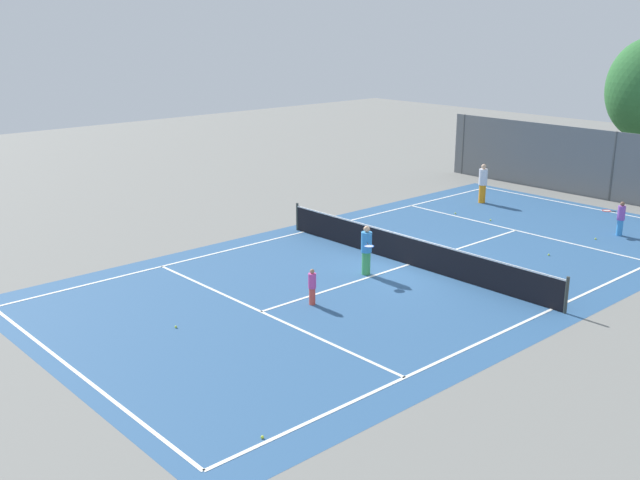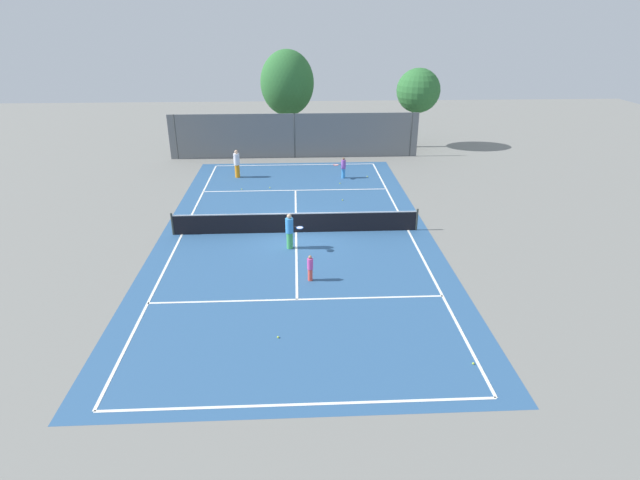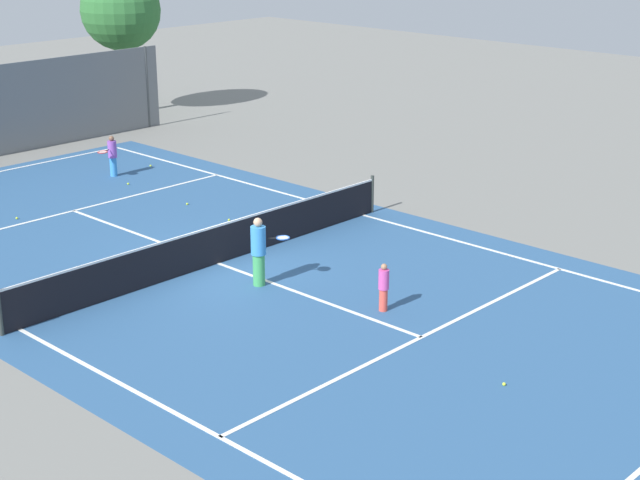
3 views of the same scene
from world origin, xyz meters
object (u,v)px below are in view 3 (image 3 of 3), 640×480
tennis_ball_4 (229,220)px  tennis_ball_0 (166,276)px  player_0 (112,155)px  player_2 (384,287)px  tennis_ball_7 (187,204)px  tennis_ball_8 (17,218)px  tennis_ball_1 (151,166)px  ball_crate (143,259)px  player_1 (259,251)px  tennis_ball_3 (128,184)px  tennis_ball_2 (504,384)px

tennis_ball_4 → tennis_ball_0: bearing=-150.9°
player_0 → player_2: bearing=-100.5°
player_2 → tennis_ball_7: player_2 is taller
tennis_ball_4 → tennis_ball_8: bearing=131.9°
player_0 → tennis_ball_1: size_ratio=20.45×
ball_crate → tennis_ball_1: (6.05, 7.65, -0.15)m
player_1 → ball_crate: 3.31m
player_2 → tennis_ball_3: player_2 is taller
tennis_ball_1 → tennis_ball_7: (-2.01, -4.42, 0.00)m
tennis_ball_3 → tennis_ball_7: size_ratio=1.00×
player_0 → ball_crate: size_ratio=3.17×
player_1 → tennis_ball_1: (4.95, 10.70, -0.82)m
tennis_ball_4 → tennis_ball_7: same height
player_2 → tennis_ball_2: player_2 is taller
tennis_ball_1 → tennis_ball_3: (-1.89, -1.32, 0.00)m
tennis_ball_7 → player_0: bearing=84.6°
player_0 → tennis_ball_8: (-4.63, -1.88, -0.67)m
tennis_ball_7 → tennis_ball_8: (-4.22, 2.43, 0.00)m
tennis_ball_0 → tennis_ball_2: same height
player_1 → player_2: 3.21m
player_2 → ball_crate: (-1.92, 6.14, -0.38)m
tennis_ball_3 → tennis_ball_1: bearing=34.9°
player_2 → tennis_ball_8: 12.00m
tennis_ball_2 → tennis_ball_3: (3.42, 16.39, 0.00)m
tennis_ball_0 → tennis_ball_3: size_ratio=1.00×
tennis_ball_2 → tennis_ball_7: (3.30, 13.29, 0.00)m
tennis_ball_1 → tennis_ball_2: (-5.31, -17.71, 0.00)m
player_0 → ball_crate: bearing=-120.6°
player_1 → player_0: bearing=72.4°
player_2 → tennis_ball_1: bearing=73.3°
ball_crate → tennis_ball_4: (3.86, 1.16, -0.15)m
tennis_ball_0 → tennis_ball_1: bearing=54.7°
player_2 → tennis_ball_8: size_ratio=16.66×
player_1 → ball_crate: player_1 is taller
player_0 → tennis_ball_7: 4.38m
tennis_ball_1 → player_2: bearing=-106.7°
player_2 → tennis_ball_1: size_ratio=16.66×
player_0 → player_1: bearing=-107.6°
tennis_ball_2 → tennis_ball_8: 15.74m
player_2 → tennis_ball_2: (-1.18, -3.92, -0.53)m
tennis_ball_1 → tennis_ball_0: bearing=-125.3°
tennis_ball_0 → player_1: bearing=-58.5°
player_0 → tennis_ball_2: player_0 is taller
player_0 → ball_crate: player_0 is taller
ball_crate → tennis_ball_2: ball_crate is taller
tennis_ball_8 → tennis_ball_2: bearing=-86.7°
player_2 → tennis_ball_4: bearing=75.1°
ball_crate → tennis_ball_7: bearing=38.7°
tennis_ball_4 → tennis_ball_7: (0.18, 2.07, 0.00)m
tennis_ball_3 → tennis_ball_4: 5.18m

